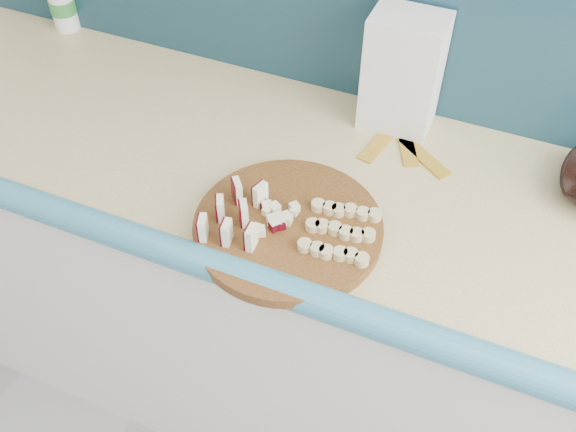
# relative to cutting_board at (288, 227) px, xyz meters

# --- Properties ---
(kitchen_counter) EXTENTS (2.20, 0.63, 0.91)m
(kitchen_counter) POSITION_rel_cutting_board_xyz_m (0.05, 0.17, -0.46)
(kitchen_counter) COLOR white
(kitchen_counter) RESTS_ON ground
(cutting_board) EXTENTS (0.40, 0.40, 0.02)m
(cutting_board) POSITION_rel_cutting_board_xyz_m (0.00, 0.00, 0.00)
(cutting_board) COLOR #40250D
(cutting_board) RESTS_ON kitchen_counter
(apple_wedges) EXTENTS (0.11, 0.15, 0.05)m
(apple_wedges) POSITION_rel_cutting_board_xyz_m (-0.09, -0.04, 0.04)
(apple_wedges) COLOR #F0E9C0
(apple_wedges) RESTS_ON cutting_board
(apple_chunks) EXTENTS (0.06, 0.06, 0.02)m
(apple_chunks) POSITION_rel_cutting_board_xyz_m (-0.02, -0.00, 0.02)
(apple_chunks) COLOR #F3EAC2
(apple_chunks) RESTS_ON cutting_board
(banana_slices) EXTENTS (0.15, 0.15, 0.02)m
(banana_slices) POSITION_rel_cutting_board_xyz_m (0.10, 0.01, 0.02)
(banana_slices) COLOR tan
(banana_slices) RESTS_ON cutting_board
(flour_bag) EXTENTS (0.15, 0.11, 0.26)m
(flour_bag) POSITION_rel_cutting_board_xyz_m (0.09, 0.39, 0.12)
(flour_bag) COLOR silver
(flour_bag) RESTS_ON kitchen_counter
(canister) EXTENTS (0.07, 0.07, 0.11)m
(canister) POSITION_rel_cutting_board_xyz_m (-0.81, 0.43, 0.04)
(canister) COLOR white
(canister) RESTS_ON kitchen_counter
(banana_peel) EXTENTS (0.19, 0.16, 0.01)m
(banana_peel) POSITION_rel_cutting_board_xyz_m (0.13, 0.31, -0.01)
(banana_peel) COLOR gold
(banana_peel) RESTS_ON kitchen_counter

